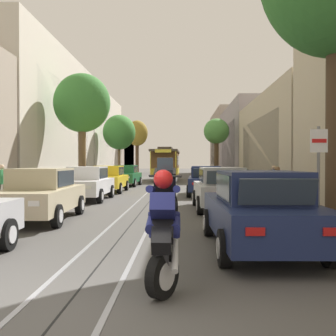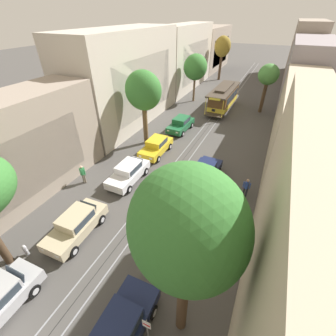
{
  "view_description": "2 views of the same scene",
  "coord_description": "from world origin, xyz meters",
  "px_view_note": "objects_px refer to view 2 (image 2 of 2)",
  "views": [
    {
      "loc": [
        1.38,
        -4.06,
        1.74
      ],
      "look_at": [
        0.48,
        24.03,
        1.37
      ],
      "focal_mm": 39.65,
      "sensor_mm": 36.0,
      "label": 1
    },
    {
      "loc": [
        6.53,
        0.74,
        11.92
      ],
      "look_at": [
        0.0,
        14.66,
        1.19
      ],
      "focal_mm": 24.3,
      "sensor_mm": 36.0,
      "label": 2
    }
  ],
  "objects_px": {
    "parked_car_yellow_fourth_left": "(156,146)",
    "parked_car_beige_second_left": "(76,224)",
    "parked_car_navy_mid_right": "(204,172)",
    "street_tree_kerb_left_fourth": "(222,47)",
    "cable_car_trolley": "(224,97)",
    "parked_car_silver_second_right": "(177,225)",
    "pedestrian_crossing_far": "(83,173)",
    "street_tree_kerb_right_near": "(188,232)",
    "street_tree_kerb_right_second": "(268,76)",
    "parked_car_green_fifth_left": "(181,124)",
    "street_tree_kerb_left_second": "(143,92)",
    "fire_hydrant": "(26,250)",
    "street_sign_post": "(148,331)",
    "pedestrian_on_left_pavement": "(232,208)",
    "parked_car_navy_near_right": "(119,330)",
    "parked_car_white_mid_left": "(128,172)",
    "pedestrian_on_right_pavement": "(246,187)",
    "street_tree_kerb_left_mid": "(195,67)"
  },
  "relations": [
    {
      "from": "parked_car_silver_second_right",
      "to": "parked_car_navy_mid_right",
      "type": "distance_m",
      "value": 6.2
    },
    {
      "from": "pedestrian_on_left_pavement",
      "to": "street_tree_kerb_right_second",
      "type": "bearing_deg",
      "value": 91.52
    },
    {
      "from": "street_sign_post",
      "to": "parked_car_beige_second_left",
      "type": "bearing_deg",
      "value": 154.59
    },
    {
      "from": "parked_car_green_fifth_left",
      "to": "street_tree_kerb_right_near",
      "type": "xyz_separation_m",
      "value": [
        7.89,
        -19.02,
        5.66
      ]
    },
    {
      "from": "pedestrian_crossing_far",
      "to": "pedestrian_on_right_pavement",
      "type": "bearing_deg",
      "value": 17.75
    },
    {
      "from": "street_tree_kerb_left_mid",
      "to": "street_tree_kerb_left_fourth",
      "type": "bearing_deg",
      "value": 89.35
    },
    {
      "from": "street_tree_kerb_left_fourth",
      "to": "fire_hydrant",
      "type": "distance_m",
      "value": 45.53
    },
    {
      "from": "parked_car_green_fifth_left",
      "to": "street_tree_kerb_left_second",
      "type": "relative_size",
      "value": 0.59
    },
    {
      "from": "fire_hydrant",
      "to": "parked_car_navy_near_right",
      "type": "bearing_deg",
      "value": -8.55
    },
    {
      "from": "parked_car_yellow_fourth_left",
      "to": "parked_car_beige_second_left",
      "type": "bearing_deg",
      "value": -89.76
    },
    {
      "from": "street_tree_kerb_left_mid",
      "to": "street_tree_kerb_left_fourth",
      "type": "height_order",
      "value": "street_tree_kerb_left_fourth"
    },
    {
      "from": "pedestrian_on_right_pavement",
      "to": "fire_hydrant",
      "type": "bearing_deg",
      "value": -134.87
    },
    {
      "from": "pedestrian_on_left_pavement",
      "to": "pedestrian_crossing_far",
      "type": "distance_m",
      "value": 11.94
    },
    {
      "from": "parked_car_silver_second_right",
      "to": "street_tree_kerb_left_second",
      "type": "bearing_deg",
      "value": 128.44
    },
    {
      "from": "parked_car_green_fifth_left",
      "to": "street_tree_kerb_right_near",
      "type": "distance_m",
      "value": 21.35
    },
    {
      "from": "parked_car_navy_mid_right",
      "to": "street_tree_kerb_left_fourth",
      "type": "height_order",
      "value": "street_tree_kerb_left_fourth"
    },
    {
      "from": "pedestrian_crossing_far",
      "to": "parked_car_beige_second_left",
      "type": "bearing_deg",
      "value": -52.39
    },
    {
      "from": "pedestrian_on_left_pavement",
      "to": "street_tree_kerb_right_near",
      "type": "bearing_deg",
      "value": -94.42
    },
    {
      "from": "parked_car_navy_mid_right",
      "to": "street_tree_kerb_right_near",
      "type": "relative_size",
      "value": 0.51
    },
    {
      "from": "pedestrian_crossing_far",
      "to": "street_sign_post",
      "type": "relative_size",
      "value": 0.67
    },
    {
      "from": "parked_car_green_fifth_left",
      "to": "street_tree_kerb_right_near",
      "type": "relative_size",
      "value": 0.51
    },
    {
      "from": "parked_car_silver_second_right",
      "to": "street_tree_kerb_left_fourth",
      "type": "height_order",
      "value": "street_tree_kerb_left_fourth"
    },
    {
      "from": "parked_car_white_mid_left",
      "to": "parked_car_navy_near_right",
      "type": "xyz_separation_m",
      "value": [
        5.93,
        -9.76,
        0.0
      ]
    },
    {
      "from": "parked_car_yellow_fourth_left",
      "to": "street_tree_kerb_left_fourth",
      "type": "xyz_separation_m",
      "value": [
        -1.95,
        31.64,
        5.18
      ]
    },
    {
      "from": "parked_car_green_fifth_left",
      "to": "street_tree_kerb_left_mid",
      "type": "xyz_separation_m",
      "value": [
        -2.28,
        10.75,
        4.18
      ]
    },
    {
      "from": "pedestrian_crossing_far",
      "to": "fire_hydrant",
      "type": "xyz_separation_m",
      "value": [
        1.7,
        -6.78,
        -0.53
      ]
    },
    {
      "from": "street_tree_kerb_left_fourth",
      "to": "fire_hydrant",
      "type": "relative_size",
      "value": 9.49
    },
    {
      "from": "pedestrian_on_left_pavement",
      "to": "street_sign_post",
      "type": "height_order",
      "value": "street_sign_post"
    },
    {
      "from": "street_tree_kerb_left_mid",
      "to": "pedestrian_on_right_pavement",
      "type": "distance_m",
      "value": 22.91
    },
    {
      "from": "parked_car_navy_mid_right",
      "to": "street_tree_kerb_right_second",
      "type": "relative_size",
      "value": 0.7
    },
    {
      "from": "fire_hydrant",
      "to": "parked_car_beige_second_left",
      "type": "bearing_deg",
      "value": 57.71
    },
    {
      "from": "parked_car_beige_second_left",
      "to": "parked_car_silver_second_right",
      "type": "bearing_deg",
      "value": 24.76
    },
    {
      "from": "parked_car_navy_mid_right",
      "to": "street_tree_kerb_left_second",
      "type": "xyz_separation_m",
      "value": [
        -7.68,
        3.66,
        4.72
      ]
    },
    {
      "from": "street_tree_kerb_right_near",
      "to": "pedestrian_crossing_far",
      "type": "bearing_deg",
      "value": 150.9
    },
    {
      "from": "parked_car_navy_mid_right",
      "to": "parked_car_green_fifth_left",
      "type": "bearing_deg",
      "value": 124.03
    },
    {
      "from": "street_tree_kerb_left_second",
      "to": "cable_car_trolley",
      "type": "bearing_deg",
      "value": 70.35
    },
    {
      "from": "parked_car_navy_mid_right",
      "to": "cable_car_trolley",
      "type": "height_order",
      "value": "cable_car_trolley"
    },
    {
      "from": "parked_car_navy_near_right",
      "to": "parked_car_green_fifth_left",
      "type": "bearing_deg",
      "value": 105.47
    },
    {
      "from": "street_tree_kerb_left_fourth",
      "to": "street_tree_kerb_right_near",
      "type": "relative_size",
      "value": 0.91
    },
    {
      "from": "parked_car_green_fifth_left",
      "to": "street_tree_kerb_left_second",
      "type": "height_order",
      "value": "street_tree_kerb_left_second"
    },
    {
      "from": "street_tree_kerb_right_second",
      "to": "parked_car_silver_second_right",
      "type": "bearing_deg",
      "value": -95.21
    },
    {
      "from": "street_tree_kerb_right_near",
      "to": "pedestrian_on_left_pavement",
      "type": "xyz_separation_m",
      "value": [
        0.58,
        7.55,
        -5.56
      ]
    },
    {
      "from": "parked_car_navy_near_right",
      "to": "street_sign_post",
      "type": "height_order",
      "value": "street_sign_post"
    },
    {
      "from": "parked_car_white_mid_left",
      "to": "parked_car_yellow_fourth_left",
      "type": "height_order",
      "value": "same"
    },
    {
      "from": "parked_car_navy_near_right",
      "to": "pedestrian_on_left_pavement",
      "type": "bearing_deg",
      "value": 73.23
    },
    {
      "from": "street_tree_kerb_left_second",
      "to": "fire_hydrant",
      "type": "distance_m",
      "value": 15.88
    },
    {
      "from": "street_tree_kerb_left_fourth",
      "to": "street_tree_kerb_right_near",
      "type": "distance_m",
      "value": 45.79
    },
    {
      "from": "parked_car_navy_near_right",
      "to": "street_tree_kerb_left_fourth",
      "type": "relative_size",
      "value": 0.55
    },
    {
      "from": "street_tree_kerb_left_fourth",
      "to": "street_sign_post",
      "type": "bearing_deg",
      "value": -78.83
    },
    {
      "from": "parked_car_white_mid_left",
      "to": "fire_hydrant",
      "type": "xyz_separation_m",
      "value": [
        -1.48,
        -8.65,
        -0.38
      ]
    }
  ]
}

